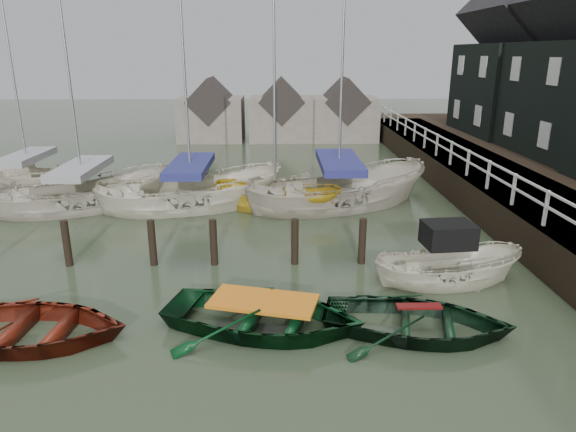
{
  "coord_description": "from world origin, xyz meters",
  "views": [
    {
      "loc": [
        0.71,
        -11.2,
        6.04
      ],
      "look_at": [
        1.0,
        3.32,
        1.4
      ],
      "focal_mm": 32.0,
      "sensor_mm": 36.0,
      "label": 1
    }
  ],
  "objects_px": {
    "rowboat_dkgreen": "(417,333)",
    "sailboat_b": "(192,206)",
    "rowboat_green": "(264,329)",
    "sailboat_d": "(338,204)",
    "motorboat": "(446,279)",
    "sailboat_c": "(275,208)",
    "sailboat_a": "(85,207)",
    "rowboat_red": "(28,341)",
    "sailboat_e": "(31,188)"
  },
  "relations": [
    {
      "from": "rowboat_dkgreen",
      "to": "sailboat_b",
      "type": "xyz_separation_m",
      "value": [
        -6.63,
        10.02,
        0.06
      ]
    },
    {
      "from": "rowboat_green",
      "to": "rowboat_dkgreen",
      "type": "relative_size",
      "value": 1.09
    },
    {
      "from": "rowboat_green",
      "to": "sailboat_d",
      "type": "height_order",
      "value": "sailboat_d"
    },
    {
      "from": "rowboat_green",
      "to": "motorboat",
      "type": "xyz_separation_m",
      "value": [
        4.95,
        2.36,
        0.1
      ]
    },
    {
      "from": "motorboat",
      "to": "sailboat_b",
      "type": "bearing_deg",
      "value": 42.08
    },
    {
      "from": "sailboat_c",
      "to": "sailboat_d",
      "type": "distance_m",
      "value": 2.62
    },
    {
      "from": "sailboat_d",
      "to": "motorboat",
      "type": "bearing_deg",
      "value": 176.38
    },
    {
      "from": "sailboat_a",
      "to": "rowboat_green",
      "type": "bearing_deg",
      "value": -166.21
    },
    {
      "from": "rowboat_dkgreen",
      "to": "rowboat_red",
      "type": "bearing_deg",
      "value": 103.96
    },
    {
      "from": "sailboat_a",
      "to": "sailboat_d",
      "type": "relative_size",
      "value": 0.79
    },
    {
      "from": "rowboat_red",
      "to": "sailboat_d",
      "type": "bearing_deg",
      "value": -34.6
    },
    {
      "from": "motorboat",
      "to": "sailboat_e",
      "type": "relative_size",
      "value": 0.45
    },
    {
      "from": "rowboat_dkgreen",
      "to": "sailboat_b",
      "type": "height_order",
      "value": "sailboat_b"
    },
    {
      "from": "rowboat_green",
      "to": "sailboat_d",
      "type": "bearing_deg",
      "value": -1.37
    },
    {
      "from": "sailboat_b",
      "to": "sailboat_c",
      "type": "bearing_deg",
      "value": -109.95
    },
    {
      "from": "sailboat_a",
      "to": "rowboat_dkgreen",
      "type": "bearing_deg",
      "value": -156.18
    },
    {
      "from": "motorboat",
      "to": "sailboat_c",
      "type": "distance_m",
      "value": 8.52
    },
    {
      "from": "rowboat_dkgreen",
      "to": "sailboat_b",
      "type": "bearing_deg",
      "value": 46.44
    },
    {
      "from": "rowboat_green",
      "to": "sailboat_a",
      "type": "bearing_deg",
      "value": 52.26
    },
    {
      "from": "sailboat_d",
      "to": "sailboat_e",
      "type": "bearing_deg",
      "value": 58.98
    },
    {
      "from": "sailboat_d",
      "to": "rowboat_green",
      "type": "bearing_deg",
      "value": 144.63
    },
    {
      "from": "rowboat_green",
      "to": "sailboat_c",
      "type": "xyz_separation_m",
      "value": [
        0.23,
        9.46,
        0.02
      ]
    },
    {
      "from": "motorboat",
      "to": "sailboat_c",
      "type": "height_order",
      "value": "sailboat_c"
    },
    {
      "from": "sailboat_b",
      "to": "sailboat_d",
      "type": "relative_size",
      "value": 0.82
    },
    {
      "from": "sailboat_a",
      "to": "sailboat_b",
      "type": "height_order",
      "value": "sailboat_b"
    },
    {
      "from": "rowboat_red",
      "to": "rowboat_dkgreen",
      "type": "relative_size",
      "value": 1.06
    },
    {
      "from": "sailboat_a",
      "to": "motorboat",
      "type": "bearing_deg",
      "value": -144.45
    },
    {
      "from": "sailboat_c",
      "to": "sailboat_e",
      "type": "bearing_deg",
      "value": 98.19
    },
    {
      "from": "sailboat_d",
      "to": "rowboat_dkgreen",
      "type": "bearing_deg",
      "value": 164.18
    },
    {
      "from": "rowboat_red",
      "to": "sailboat_e",
      "type": "xyz_separation_m",
      "value": [
        -5.87,
        13.12,
        0.06
      ]
    },
    {
      "from": "rowboat_red",
      "to": "sailboat_c",
      "type": "height_order",
      "value": "sailboat_c"
    },
    {
      "from": "rowboat_dkgreen",
      "to": "sailboat_a",
      "type": "height_order",
      "value": "sailboat_a"
    },
    {
      "from": "rowboat_green",
      "to": "sailboat_b",
      "type": "xyz_separation_m",
      "value": [
        -3.17,
        9.77,
        0.06
      ]
    },
    {
      "from": "rowboat_red",
      "to": "sailboat_b",
      "type": "relative_size",
      "value": 0.39
    },
    {
      "from": "sailboat_c",
      "to": "sailboat_e",
      "type": "xyz_separation_m",
      "value": [
        -11.28,
        3.26,
        0.04
      ]
    },
    {
      "from": "rowboat_green",
      "to": "sailboat_b",
      "type": "height_order",
      "value": "sailboat_b"
    },
    {
      "from": "sailboat_e",
      "to": "rowboat_green",
      "type": "bearing_deg",
      "value": -117.6
    },
    {
      "from": "rowboat_green",
      "to": "rowboat_dkgreen",
      "type": "distance_m",
      "value": 3.47
    },
    {
      "from": "rowboat_dkgreen",
      "to": "rowboat_green",
      "type": "bearing_deg",
      "value": 98.73
    },
    {
      "from": "rowboat_red",
      "to": "sailboat_d",
      "type": "xyz_separation_m",
      "value": [
        8.0,
        10.28,
        0.06
      ]
    },
    {
      "from": "rowboat_red",
      "to": "sailboat_a",
      "type": "xyz_separation_m",
      "value": [
        -2.32,
        10.12,
        0.06
      ]
    },
    {
      "from": "motorboat",
      "to": "sailboat_d",
      "type": "bearing_deg",
      "value": 10.26
    },
    {
      "from": "rowboat_green",
      "to": "sailboat_c",
      "type": "relative_size",
      "value": 0.44
    },
    {
      "from": "rowboat_dkgreen",
      "to": "sailboat_a",
      "type": "distance_m",
      "value": 14.81
    },
    {
      "from": "motorboat",
      "to": "sailboat_e",
      "type": "height_order",
      "value": "sailboat_e"
    },
    {
      "from": "rowboat_red",
      "to": "rowboat_dkgreen",
      "type": "xyz_separation_m",
      "value": [
        8.64,
        0.15,
        0.0
      ]
    },
    {
      "from": "rowboat_red",
      "to": "rowboat_green",
      "type": "relative_size",
      "value": 0.97
    },
    {
      "from": "rowboat_green",
      "to": "sailboat_e",
      "type": "bearing_deg",
      "value": 55.58
    },
    {
      "from": "sailboat_a",
      "to": "sailboat_b",
      "type": "relative_size",
      "value": 0.97
    },
    {
      "from": "sailboat_d",
      "to": "sailboat_e",
      "type": "height_order",
      "value": "sailboat_d"
    }
  ]
}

